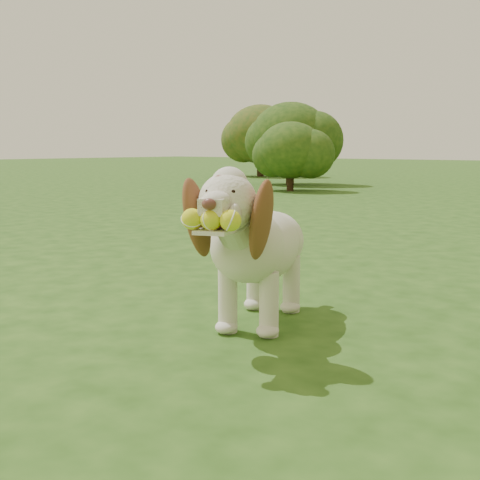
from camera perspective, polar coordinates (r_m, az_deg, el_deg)
The scene contains 5 objects.
ground at distance 3.87m, azimuth -0.34°, elevation -4.64°, with size 80.00×80.00×0.00m, color #224614.
dog at distance 2.98m, azimuth 1.52°, elevation -0.15°, with size 0.72×1.23×0.82m.
shrub_a at distance 12.58m, azimuth 4.82°, elevation 8.48°, with size 1.37×1.37×1.42m.
shrub_g at distance 18.81m, azimuth 1.97°, elevation 9.99°, with size 2.12×2.12×2.20m.
shrub_e at distance 14.74m, azimuth 4.81°, elevation 9.78°, with size 1.91×1.91×1.98m.
Camera 1 is at (2.38, -2.92, 0.90)m, focal length 45.00 mm.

